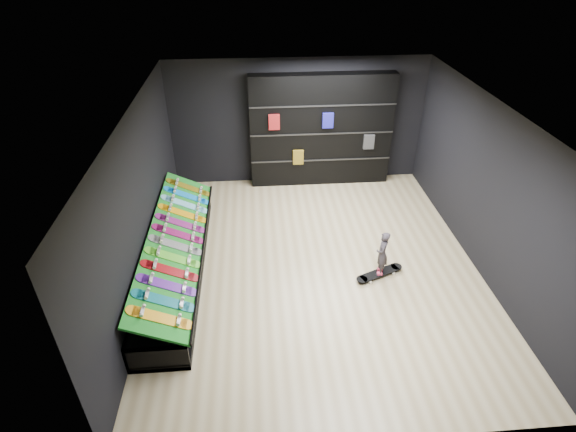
{
  "coord_description": "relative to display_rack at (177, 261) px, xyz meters",
  "views": [
    {
      "loc": [
        -1.05,
        -6.59,
        5.38
      ],
      "look_at": [
        -0.5,
        0.2,
        1.0
      ],
      "focal_mm": 28.0,
      "sensor_mm": 36.0,
      "label": 1
    }
  ],
  "objects": [
    {
      "name": "display_board_5",
      "position": [
        0.06,
        -0.17,
        0.49
      ],
      "size": [
        0.93,
        0.22,
        0.5
      ],
      "primitive_type": null,
      "rotation": [
        0.0,
        0.44,
        0.0
      ],
      "color": "black",
      "rests_on": "turf_ramp"
    },
    {
      "name": "child",
      "position": [
        3.68,
        -0.42,
        0.1
      ],
      "size": [
        0.19,
        0.23,
        0.52
      ],
      "primitive_type": "imported",
      "rotation": [
        0.0,
        0.0,
        -1.88
      ],
      "color": "black",
      "rests_on": "floor_skateboard"
    },
    {
      "name": "display_board_3",
      "position": [
        0.06,
        -0.86,
        0.49
      ],
      "size": [
        0.93,
        0.22,
        0.5
      ],
      "primitive_type": null,
      "rotation": [
        0.0,
        0.44,
        0.0
      ],
      "color": "red",
      "rests_on": "turf_ramp"
    },
    {
      "name": "display_board_6",
      "position": [
        0.06,
        0.17,
        0.49
      ],
      "size": [
        0.93,
        0.22,
        0.5
      ],
      "primitive_type": null,
      "rotation": [
        0.0,
        0.44,
        0.0
      ],
      "color": "#E5198C",
      "rests_on": "turf_ramp"
    },
    {
      "name": "floor",
      "position": [
        2.55,
        0.0,
        -0.25
      ],
      "size": [
        6.0,
        7.0,
        0.01
      ],
      "primitive_type": "cube",
      "color": "tan",
      "rests_on": "ground"
    },
    {
      "name": "display_board_7",
      "position": [
        0.06,
        0.52,
        0.49
      ],
      "size": [
        0.93,
        0.22,
        0.5
      ],
      "primitive_type": null,
      "rotation": [
        0.0,
        0.44,
        0.0
      ],
      "color": "#2626BF",
      "rests_on": "turf_ramp"
    },
    {
      "name": "display_board_1",
      "position": [
        0.06,
        -1.55,
        0.49
      ],
      "size": [
        0.93,
        0.22,
        0.5
      ],
      "primitive_type": null,
      "rotation": [
        0.0,
        0.44,
        0.0
      ],
      "color": "#0C8C99",
      "rests_on": "turf_ramp"
    },
    {
      "name": "display_board_9",
      "position": [
        0.06,
        1.21,
        0.49
      ],
      "size": [
        0.93,
        0.22,
        0.5
      ],
      "primitive_type": null,
      "rotation": [
        0.0,
        0.44,
        0.0
      ],
      "color": "#0CB2E5",
      "rests_on": "turf_ramp"
    },
    {
      "name": "display_board_2",
      "position": [
        0.06,
        -1.21,
        0.49
      ],
      "size": [
        0.93,
        0.22,
        0.5
      ],
      "primitive_type": null,
      "rotation": [
        0.0,
        0.44,
        0.0
      ],
      "color": "purple",
      "rests_on": "turf_ramp"
    },
    {
      "name": "display_rack",
      "position": [
        0.0,
        0.0,
        0.0
      ],
      "size": [
        0.9,
        4.5,
        0.5
      ],
      "primitive_type": null,
      "color": "black",
      "rests_on": "ground"
    },
    {
      "name": "wall_front",
      "position": [
        2.55,
        -3.5,
        1.25
      ],
      "size": [
        6.0,
        0.02,
        3.0
      ],
      "primitive_type": "cube",
      "color": "black",
      "rests_on": "ground"
    },
    {
      "name": "wall_back",
      "position": [
        2.55,
        3.5,
        1.25
      ],
      "size": [
        6.0,
        0.02,
        3.0
      ],
      "primitive_type": "cube",
      "color": "black",
      "rests_on": "ground"
    },
    {
      "name": "display_board_11",
      "position": [
        0.06,
        1.9,
        0.49
      ],
      "size": [
        0.93,
        0.22,
        0.5
      ],
      "primitive_type": null,
      "rotation": [
        0.0,
        0.44,
        0.0
      ],
      "color": "yellow",
      "rests_on": "turf_ramp"
    },
    {
      "name": "display_board_10",
      "position": [
        0.06,
        1.55,
        0.49
      ],
      "size": [
        0.93,
        0.22,
        0.5
      ],
      "primitive_type": null,
      "rotation": [
        0.0,
        0.44,
        0.0
      ],
      "color": "blue",
      "rests_on": "turf_ramp"
    },
    {
      "name": "back_shelving",
      "position": [
        3.09,
        3.32,
        1.09
      ],
      "size": [
        3.35,
        0.39,
        2.68
      ],
      "primitive_type": "cube",
      "color": "black",
      "rests_on": "ground"
    },
    {
      "name": "wall_right",
      "position": [
        5.55,
        0.0,
        1.25
      ],
      "size": [
        0.02,
        7.0,
        3.0
      ],
      "primitive_type": "cube",
      "color": "black",
      "rests_on": "ground"
    },
    {
      "name": "floor_skateboard",
      "position": [
        3.68,
        -0.42,
        -0.21
      ],
      "size": [
        0.99,
        0.58,
        0.09
      ],
      "primitive_type": null,
      "rotation": [
        0.0,
        0.0,
        0.4
      ],
      "color": "black",
      "rests_on": "ground"
    },
    {
      "name": "display_board_0",
      "position": [
        0.06,
        -1.9,
        0.49
      ],
      "size": [
        0.93,
        0.22,
        0.5
      ],
      "primitive_type": null,
      "rotation": [
        0.0,
        0.44,
        0.0
      ],
      "color": "orange",
      "rests_on": "turf_ramp"
    },
    {
      "name": "display_board_4",
      "position": [
        0.06,
        -0.52,
        0.49
      ],
      "size": [
        0.93,
        0.22,
        0.5
      ],
      "primitive_type": null,
      "rotation": [
        0.0,
        0.44,
        0.0
      ],
      "color": "green",
      "rests_on": "turf_ramp"
    },
    {
      "name": "display_board_8",
      "position": [
        0.06,
        0.86,
        0.49
      ],
      "size": [
        0.93,
        0.22,
        0.5
      ],
      "primitive_type": null,
      "rotation": [
        0.0,
        0.44,
        0.0
      ],
      "color": "yellow",
      "rests_on": "turf_ramp"
    },
    {
      "name": "turf_ramp",
      "position": [
        0.05,
        0.0,
        0.46
      ],
      "size": [
        0.92,
        4.5,
        0.46
      ],
      "primitive_type": "cube",
      "rotation": [
        0.0,
        0.44,
        0.0
      ],
      "color": "#106616",
      "rests_on": "display_rack"
    },
    {
      "name": "ceiling",
      "position": [
        2.55,
        0.0,
        2.75
      ],
      "size": [
        6.0,
        7.0,
        0.01
      ],
      "primitive_type": "cube",
      "color": "white",
      "rests_on": "ground"
    },
    {
      "name": "wall_left",
      "position": [
        -0.45,
        0.0,
        1.25
      ],
      "size": [
        0.02,
        7.0,
        3.0
      ],
      "primitive_type": "cube",
      "color": "black",
      "rests_on": "ground"
    }
  ]
}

